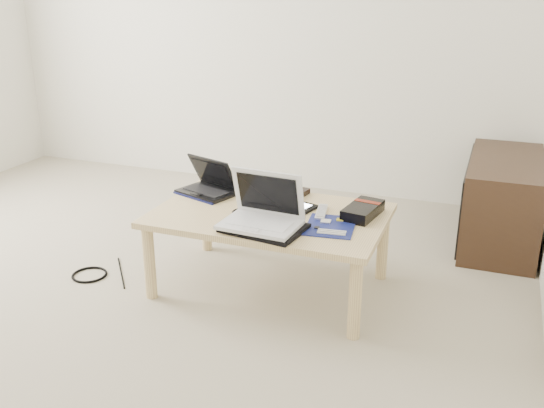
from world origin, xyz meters
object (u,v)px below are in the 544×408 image
at_px(media_cabinet, 501,201).
at_px(gpu_box, 363,210).
at_px(netbook, 209,186).
at_px(white_laptop, 263,214).
at_px(coffee_table, 270,222).

height_order(media_cabinet, gpu_box, media_cabinet).
distance_m(netbook, white_laptop, 0.56).
height_order(coffee_table, gpu_box, gpu_box).
distance_m(media_cabinet, gpu_box, 1.11).
bearing_deg(coffee_table, white_laptop, -78.18).
distance_m(media_cabinet, netbook, 1.69).
relative_size(white_laptop, gpu_box, 1.31).
relative_size(coffee_table, gpu_box, 4.07).
bearing_deg(media_cabinet, coffee_table, -135.71).
distance_m(coffee_table, white_laptop, 0.23).
bearing_deg(media_cabinet, netbook, -149.04).
xyz_separation_m(coffee_table, media_cabinet, (1.04, 1.02, -0.10)).
bearing_deg(netbook, white_laptop, -38.11).
bearing_deg(media_cabinet, white_laptop, -129.62).
relative_size(netbook, gpu_box, 1.25).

